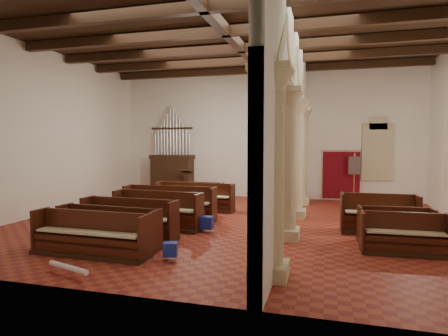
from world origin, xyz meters
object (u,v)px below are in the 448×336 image
at_px(pipe_organ, 172,168).
at_px(lectern, 187,186).
at_px(aisle_pew_0, 404,240).
at_px(processional_banner, 354,185).
at_px(nave_pew_0, 90,241).

height_order(pipe_organ, lectern, pipe_organ).
bearing_deg(pipe_organ, aisle_pew_0, -39.83).
distance_m(lectern, processional_banner, 7.46).
height_order(nave_pew_0, aisle_pew_0, nave_pew_0).
xyz_separation_m(nave_pew_0, aisle_pew_0, (7.07, 2.04, -0.01)).
bearing_deg(processional_banner, pipe_organ, 176.51).
relative_size(lectern, aisle_pew_0, 0.71).
xyz_separation_m(processional_banner, nave_pew_0, (-6.44, -9.55, -0.43)).
height_order(pipe_organ, processional_banner, pipe_organ).
bearing_deg(nave_pew_0, aisle_pew_0, 17.43).
bearing_deg(lectern, nave_pew_0, -77.32).
relative_size(processional_banner, nave_pew_0, 0.74).
bearing_deg(lectern, pipe_organ, 149.73).
xyz_separation_m(pipe_organ, processional_banner, (8.52, -0.13, -0.60)).
relative_size(pipe_organ, nave_pew_0, 1.51).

